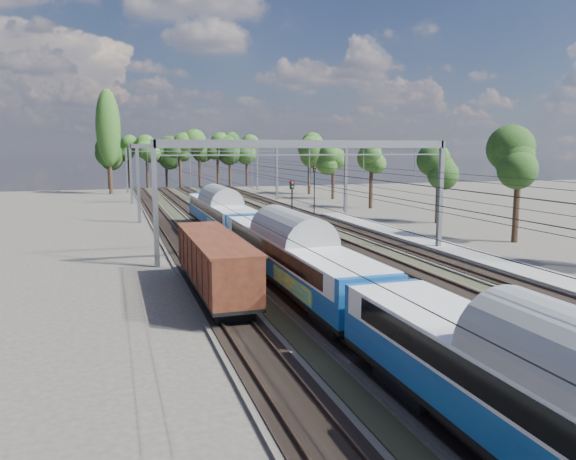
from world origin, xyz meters
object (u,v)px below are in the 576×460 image
object	(u,v)px
freight_boxcar	(214,261)
worker	(272,211)
signal_far	(314,184)
signal_near	(292,206)
emu_train	(294,247)

from	to	relation	value
freight_boxcar	worker	distance (m)	36.21
signal_far	signal_near	bearing A→B (deg)	-93.52
signal_near	freight_boxcar	bearing A→B (deg)	-134.83
freight_boxcar	signal_near	size ratio (longest dim) A/B	2.28
emu_train	freight_boxcar	xyz separation A→B (m)	(-4.50, 0.72, -0.69)
worker	signal_near	bearing A→B (deg)	179.43
worker	signal_far	size ratio (longest dim) A/B	0.27
freight_boxcar	signal_near	distance (m)	16.32
freight_boxcar	signal_far	bearing A→B (deg)	61.82
emu_train	freight_boxcar	distance (m)	4.61
freight_boxcar	signal_far	distance (m)	40.51
emu_train	signal_far	bearing A→B (deg)	68.13
freight_boxcar	worker	size ratio (longest dim) A/B	7.78
worker	emu_train	bearing A→B (deg)	176.80
signal_near	signal_far	world-z (taller)	signal_far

